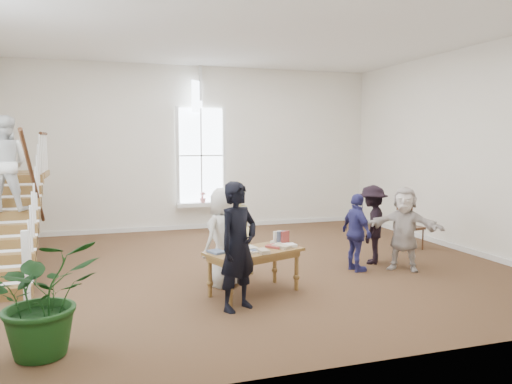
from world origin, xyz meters
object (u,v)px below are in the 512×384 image
object	(u,v)px
police_officer	(238,246)
woman_cluster_b	(372,224)
woman_cluster_c	(404,229)
person_yellow	(233,229)
floor_plant	(43,297)
woman_cluster_a	(357,233)
library_table	(255,255)
elderly_woman	(224,237)
side_chair	(408,222)

from	to	relation	value
police_officer	woman_cluster_b	bearing A→B (deg)	-0.14
woman_cluster_c	person_yellow	bearing A→B (deg)	-149.72
person_yellow	floor_plant	xyz separation A→B (m)	(-2.96, -2.57, -0.18)
woman_cluster_a	woman_cluster_b	world-z (taller)	woman_cluster_b
library_table	police_officer	bearing A→B (deg)	-145.65
police_officer	woman_cluster_a	xyz separation A→B (m)	(2.72, 1.40, -0.21)
library_table	person_yellow	distance (m)	1.12
woman_cluster_c	elderly_woman	bearing A→B (deg)	-140.84
woman_cluster_b	side_chair	bearing A→B (deg)	159.30
person_yellow	woman_cluster_b	bearing A→B (deg)	145.04
library_table	police_officer	size ratio (longest dim) A/B	0.90
woman_cluster_c	floor_plant	size ratio (longest dim) A/B	1.17
woman_cluster_b	person_yellow	bearing A→B (deg)	-51.22
elderly_woman	side_chair	distance (m)	4.98
floor_plant	library_table	bearing A→B (deg)	25.89
woman_cluster_a	floor_plant	distance (m)	5.73
police_officer	person_yellow	distance (m)	1.80
police_officer	floor_plant	xyz separation A→B (m)	(-2.56, -0.82, -0.26)
elderly_woman	floor_plant	bearing A→B (deg)	4.41
person_yellow	side_chair	world-z (taller)	person_yellow
library_table	floor_plant	size ratio (longest dim) A/B	1.24
police_officer	person_yellow	size ratio (longest dim) A/B	1.09
library_table	person_yellow	size ratio (longest dim) A/B	0.98
elderly_woman	side_chair	xyz separation A→B (m)	(4.72, 1.55, -0.24)
police_officer	woman_cluster_a	size ratio (longest dim) A/B	1.28
police_officer	floor_plant	size ratio (longest dim) A/B	1.38
library_table	woman_cluster_b	size ratio (longest dim) A/B	1.07
library_table	woman_cluster_c	distance (m)	3.20
library_table	floor_plant	bearing A→B (deg)	-174.01
woman_cluster_a	woman_cluster_b	size ratio (longest dim) A/B	0.93
woman_cluster_c	side_chair	bearing A→B (deg)	93.14
woman_cluster_a	side_chair	xyz separation A→B (m)	(2.10, 1.41, -0.14)
person_yellow	woman_cluster_c	bearing A→B (deg)	133.39
woman_cluster_a	library_table	bearing A→B (deg)	103.49
police_officer	floor_plant	bearing A→B (deg)	168.48
elderly_woman	woman_cluster_a	bearing A→B (deg)	149.77
elderly_woman	floor_plant	xyz separation A→B (m)	(-2.66, -2.07, -0.16)
woman_cluster_b	woman_cluster_c	size ratio (longest dim) A/B	0.99
library_table	elderly_woman	bearing A→B (deg)	101.93
floor_plant	elderly_woman	bearing A→B (deg)	37.86
elderly_woman	woman_cluster_b	xyz separation A→B (m)	(3.22, 0.60, -0.05)
library_table	elderly_woman	size ratio (longest dim) A/B	1.01
police_officer	side_chair	size ratio (longest dim) A/B	1.76
person_yellow	woman_cluster_a	bearing A→B (deg)	134.49
elderly_woman	woman_cluster_a	distance (m)	2.63
woman_cluster_a	woman_cluster_c	distance (m)	0.92
elderly_woman	person_yellow	size ratio (longest dim) A/B	0.97
person_yellow	side_chair	xyz separation A→B (m)	(4.42, 1.05, -0.27)
library_table	woman_cluster_a	bearing A→B (deg)	-1.60
library_table	elderly_woman	distance (m)	0.73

